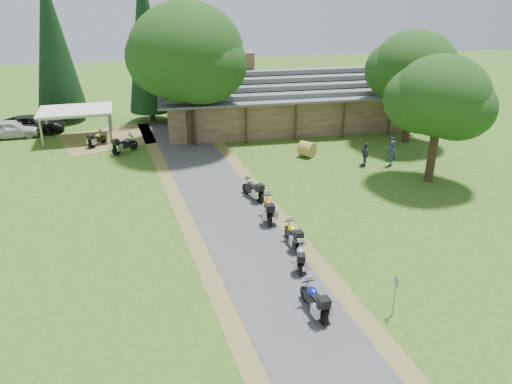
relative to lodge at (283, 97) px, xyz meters
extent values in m
plane|color=#2B5919|center=(-6.00, -24.00, -2.45)|extent=(120.00, 120.00, 0.00)
plane|color=#454547|center=(-6.50, -20.00, -2.45)|extent=(51.95, 51.95, 0.00)
imported|color=silver|center=(-22.62, 0.48, -1.53)|extent=(2.67, 5.66, 1.84)
imported|color=black|center=(-21.23, 1.59, -1.37)|extent=(2.52, 5.71, 2.17)
imported|color=#303E57|center=(5.15, -11.20, -1.35)|extent=(0.76, 0.75, 2.19)
imported|color=#303E57|center=(5.65, -10.04, -1.44)|extent=(0.60, 0.45, 2.02)
imported|color=#303E57|center=(3.36, -10.86, -1.47)|extent=(0.41, 0.56, 1.96)
cylinder|color=olive|center=(-0.09, -8.32, -1.89)|extent=(1.52, 1.52, 1.12)
cone|color=black|center=(-11.31, 3.30, 4.35)|extent=(3.82, 3.82, 13.59)
cone|color=black|center=(-19.21, 5.00, 4.03)|extent=(4.22, 4.22, 12.96)
camera|label=1|loc=(-10.13, -41.76, 10.37)|focal=35.00mm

